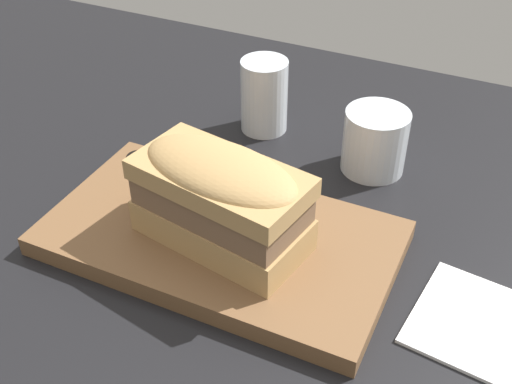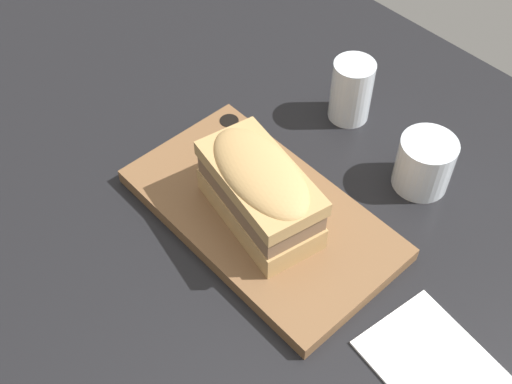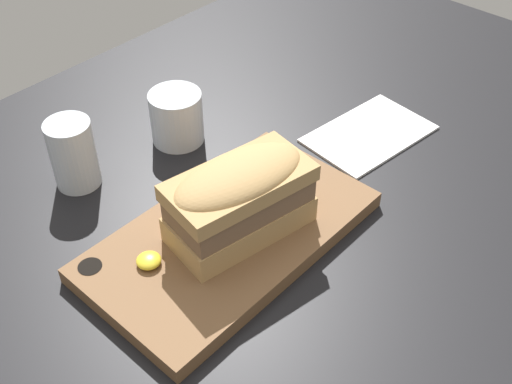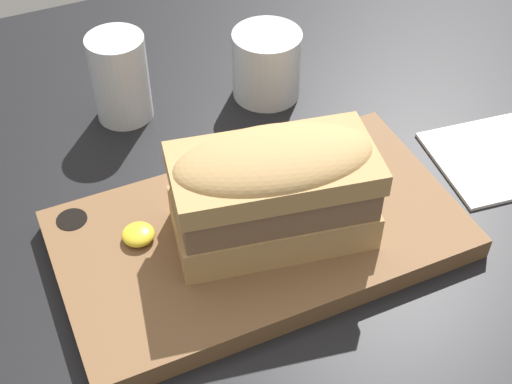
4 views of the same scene
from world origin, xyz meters
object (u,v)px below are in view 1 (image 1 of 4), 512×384
Objects in this scene: sandwich at (221,196)px; wine_glass at (375,143)px; water_glass at (264,100)px; serving_board at (222,235)px.

wine_glass is (9.81, 22.60, -4.15)cm from sandwich.
sandwich is 1.89× the size of water_glass.
sandwich reaches higher than serving_board.
sandwich reaches higher than water_glass.
serving_board is 1.96× the size of sandwich.
wine_glass is at bearing -10.06° from water_glass.
water_glass is (-6.88, 25.56, -3.50)cm from sandwich.
serving_board is at bearing 121.24° from sandwich.
serving_board is 4.64× the size of wine_glass.
sandwich is 2.36× the size of wine_glass.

